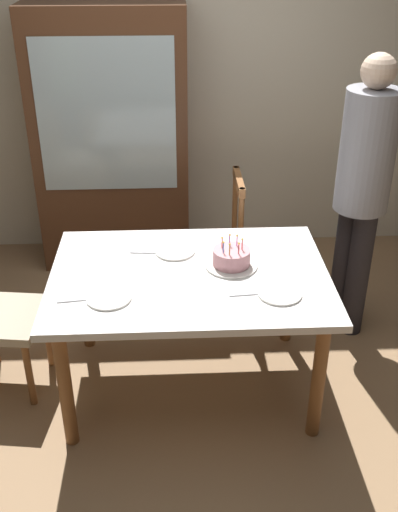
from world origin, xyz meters
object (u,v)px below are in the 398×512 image
dining_table (190,288)px  chair_spindle_back (211,246)px  plate_far_side (175,251)px  china_cabinet (112,142)px  person_guest (363,184)px  plate_near_celebrant (109,298)px  plate_near_guest (280,294)px  birthday_cake (231,259)px

dining_table → chair_spindle_back: 0.87m
plate_far_side → china_cabinet: (-0.44, 1.33, 0.19)m
chair_spindle_back → person_guest: (0.87, -0.29, 0.55)m
plate_near_celebrant → china_cabinet: (-0.11, 1.79, 0.19)m
plate_near_guest → dining_table: bearing=152.2°
chair_spindle_back → dining_table: bearing=-101.8°
chair_spindle_back → plate_near_guest: bearing=-76.1°
plate_near_guest → china_cabinet: (-0.95, 1.79, 0.19)m
dining_table → plate_near_guest: (0.44, -0.23, 0.10)m
plate_near_guest → china_cabinet: size_ratio=0.12×
birthday_cake → dining_table: bearing=-165.1°
person_guest → china_cabinet: 1.86m
plate_near_celebrant → chair_spindle_back: 1.24m
birthday_cake → chair_spindle_back: size_ratio=0.29×
chair_spindle_back → china_cabinet: (-0.69, 0.73, 0.49)m
plate_far_side → chair_spindle_back: chair_spindle_back is taller
birthday_cake → china_cabinet: china_cabinet is taller
plate_near_guest → plate_far_side: bearing=137.9°
china_cabinet → chair_spindle_back: bearing=-46.7°
chair_spindle_back → person_guest: person_guest is taller
person_guest → birthday_cake: bearing=-149.4°
dining_table → plate_near_guest: 0.50m
birthday_cake → person_guest: (0.82, 0.48, 0.21)m
birthday_cake → plate_near_celebrant: bearing=-155.1°
birthday_cake → person_guest: size_ratio=0.16×
dining_table → plate_far_side: plate_far_side is taller
plate_near_celebrant → plate_near_guest: bearing=0.0°
chair_spindle_back → person_guest: size_ratio=0.54×
dining_table → birthday_cake: 0.27m
plate_far_side → plate_near_guest: 0.69m
person_guest → china_cabinet: china_cabinet is taller
birthday_cake → person_guest: bearing=30.6°
birthday_cake → plate_far_side: size_ratio=1.27×
plate_far_side → plate_near_guest: size_ratio=1.00×
plate_near_guest → person_guest: (0.60, 0.77, 0.25)m
birthday_cake → china_cabinet: size_ratio=0.15×
dining_table → plate_near_celebrant: size_ratio=6.62×
birthday_cake → china_cabinet: bearing=116.2°
dining_table → chair_spindle_back: (0.17, 0.83, -0.20)m
plate_near_celebrant → plate_near_guest: same height
plate_near_celebrant → china_cabinet: 1.80m
plate_far_side → chair_spindle_back: 0.71m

